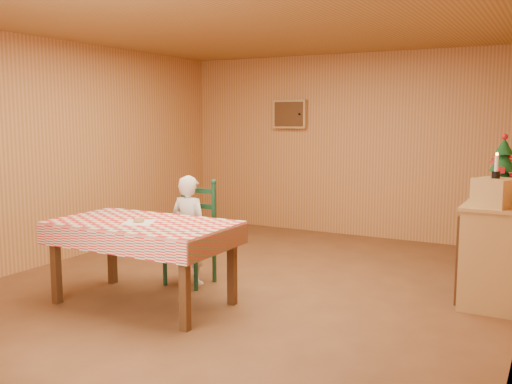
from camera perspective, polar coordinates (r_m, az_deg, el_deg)
ground at (r=5.83m, az=-0.95°, el=-9.53°), size 6.00×6.00×0.00m
cabin_walls at (r=6.05m, az=1.49°, el=8.62°), size 5.10×6.05×2.65m
dining_table at (r=5.28m, az=-11.26°, el=-3.79°), size 1.66×0.96×0.77m
ladder_chair at (r=5.93m, az=-6.36°, el=-4.26°), size 0.44×0.40×1.08m
seated_child at (r=5.87m, az=-6.68°, el=-3.80°), size 0.41×0.27×1.12m
napkin at (r=5.22m, az=-11.63°, el=-2.98°), size 0.34×0.34×0.00m
donut at (r=5.22m, az=-11.63°, el=-2.78°), size 0.11×0.11×0.03m
shelf_unit at (r=5.87m, az=22.79°, el=-5.30°), size 0.54×1.24×0.93m
crate at (r=5.38m, az=22.78°, el=-0.05°), size 0.39×0.39×0.25m
christmas_tree at (r=6.01m, az=23.47°, el=2.14°), size 0.34×0.34×0.62m
flower_arrangement at (r=6.31m, az=23.22°, el=1.71°), size 0.26×0.26×0.41m
candle_set at (r=5.36m, az=22.88°, el=1.96°), size 0.07×0.07×0.22m
storage_bin at (r=5.60m, az=22.85°, el=-8.98°), size 0.46×0.46×0.35m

